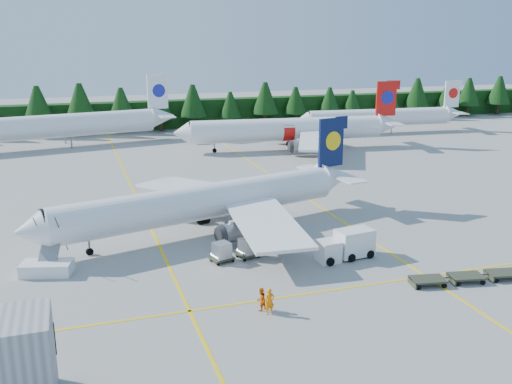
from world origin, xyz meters
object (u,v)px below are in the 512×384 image
object	(u,v)px
airliner_navy	(197,204)
airliner_red	(283,130)
service_truck	(345,245)
airstairs	(48,264)

from	to	relation	value
airliner_navy	airliner_red	bearing A→B (deg)	44.03
airliner_red	service_truck	distance (m)	51.97
service_truck	airliner_red	bearing A→B (deg)	68.35
airliner_navy	airliner_red	distance (m)	46.34
airliner_navy	service_truck	bearing A→B (deg)	-58.38
airliner_navy	airstairs	xyz separation A→B (m)	(-14.17, -5.90, -2.35)
airstairs	airliner_red	bearing A→B (deg)	65.00
airliner_navy	service_truck	xyz separation A→B (m)	(11.14, -10.76, -1.89)
airliner_red	service_truck	world-z (taller)	airliner_red
airliner_red	service_truck	bearing A→B (deg)	-98.65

